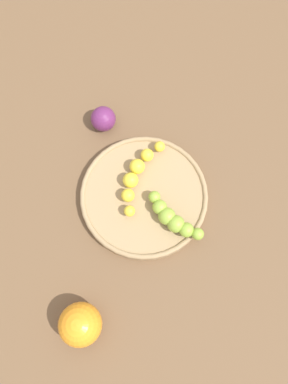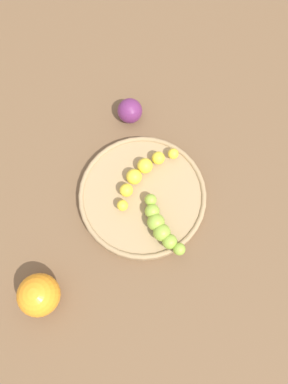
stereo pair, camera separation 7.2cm
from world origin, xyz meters
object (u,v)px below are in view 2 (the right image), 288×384
(banana_yellow, at_px, (144,173))
(plum_purple, at_px, (131,111))
(fruit_bowl, at_px, (144,196))
(orange_fruit, at_px, (41,295))
(banana_green, at_px, (162,226))

(banana_yellow, xyz_separation_m, plum_purple, (0.14, 0.02, -0.01))
(fruit_bowl, distance_m, banana_yellow, 0.05)
(banana_yellow, relative_size, orange_fruit, 1.66)
(fruit_bowl, distance_m, plum_purple, 0.18)
(banana_yellow, bearing_deg, banana_green, 151.04)
(plum_purple, bearing_deg, fruit_bowl, -172.50)
(banana_green, distance_m, plum_purple, 0.25)
(banana_green, height_order, orange_fruit, orange_fruit)
(fruit_bowl, bearing_deg, orange_fruit, 135.42)
(banana_yellow, distance_m, plum_purple, 0.14)
(fruit_bowl, relative_size, plum_purple, 4.84)
(banana_yellow, height_order, plum_purple, plum_purple)
(banana_green, relative_size, plum_purple, 2.26)
(plum_purple, bearing_deg, banana_yellow, -170.59)
(banana_green, bearing_deg, fruit_bowl, -92.06)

